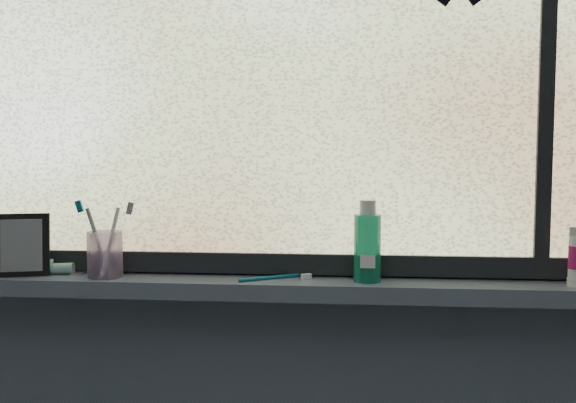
% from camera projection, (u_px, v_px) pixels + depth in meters
% --- Properties ---
extents(wall_back, '(3.00, 0.01, 2.50)m').
position_uv_depth(wall_back, '(288.00, 181.00, 1.58)').
color(wall_back, '#9EA3A8').
rests_on(wall_back, ground).
extents(windowsill, '(1.62, 0.14, 0.04)m').
position_uv_depth(windowsill, '(285.00, 288.00, 1.52)').
color(windowsill, '#515A6C').
rests_on(windowsill, wall_back).
extents(window_pane, '(1.50, 0.01, 1.00)m').
position_uv_depth(window_pane, '(287.00, 65.00, 1.53)').
color(window_pane, silver).
rests_on(window_pane, wall_back).
extents(frame_bottom, '(1.60, 0.03, 0.05)m').
position_uv_depth(frame_bottom, '(287.00, 263.00, 1.57)').
color(frame_bottom, black).
rests_on(frame_bottom, windowsill).
extents(frame_mullion, '(0.03, 0.03, 1.00)m').
position_uv_depth(frame_mullion, '(546.00, 61.00, 1.47)').
color(frame_mullion, black).
rests_on(frame_mullion, wall_back).
extents(vanity_mirror, '(0.13, 0.09, 0.15)m').
position_uv_depth(vanity_mirror, '(24.00, 245.00, 1.56)').
color(vanity_mirror, black).
rests_on(vanity_mirror, windowsill).
extents(toothpaste_tube, '(0.21, 0.09, 0.04)m').
position_uv_depth(toothpaste_tube, '(48.00, 267.00, 1.58)').
color(toothpaste_tube, silver).
rests_on(toothpaste_tube, windowsill).
extents(toothbrush_cup, '(0.10, 0.10, 0.11)m').
position_uv_depth(toothbrush_cup, '(105.00, 254.00, 1.55)').
color(toothbrush_cup, '#C4A2D7').
rests_on(toothbrush_cup, windowsill).
extents(toothbrush_lying, '(0.17, 0.11, 0.01)m').
position_uv_depth(toothbrush_lying, '(269.00, 277.00, 1.52)').
color(toothbrush_lying, '#0D5A7A').
rests_on(toothbrush_lying, windowsill).
extents(mouthwash_bottle, '(0.06, 0.06, 0.16)m').
position_uv_depth(mouthwash_bottle, '(367.00, 241.00, 1.49)').
color(mouthwash_bottle, '#1D9A73').
rests_on(mouthwash_bottle, windowsill).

